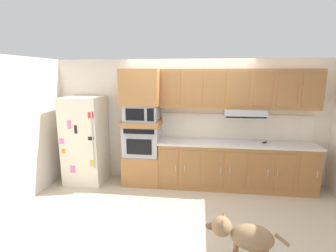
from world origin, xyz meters
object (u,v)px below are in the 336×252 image
object	(u,v)px
refrigerator	(85,140)
built_in_oven	(142,140)
microwave	(142,113)
dog	(244,236)
screwdriver	(265,143)

from	to	relation	value
refrigerator	built_in_oven	distance (m)	1.18
built_in_oven	refrigerator	bearing A→B (deg)	-176.72
built_in_oven	microwave	world-z (taller)	microwave
built_in_oven	dog	size ratio (longest dim) A/B	0.76
dog	built_in_oven	bearing A→B (deg)	-44.37
refrigerator	screwdriver	world-z (taller)	refrigerator
refrigerator	built_in_oven	xyz separation A→B (m)	(1.18, 0.07, 0.02)
dog	screwdriver	bearing A→B (deg)	-99.12
dog	refrigerator	bearing A→B (deg)	-28.44
refrigerator	built_in_oven	world-z (taller)	refrigerator
built_in_oven	dog	bearing A→B (deg)	-52.79
built_in_oven	microwave	bearing A→B (deg)	-0.77
screwdriver	dog	distance (m)	2.37
built_in_oven	dog	distance (m)	2.82
refrigerator	screwdriver	xyz separation A→B (m)	(3.56, 0.06, 0.05)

